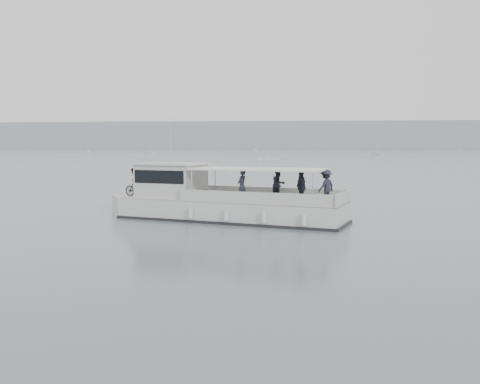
# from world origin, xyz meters

# --- Properties ---
(ground) EXTENTS (1400.00, 1400.00, 0.00)m
(ground) POSITION_xyz_m (0.00, 0.00, 0.00)
(ground) COLOR slate
(ground) RESTS_ON ground
(headland) EXTENTS (1400.00, 90.00, 28.00)m
(headland) POSITION_xyz_m (0.00, 560.00, 14.00)
(headland) COLOR #939EA8
(headland) RESTS_ON ground
(tour_boat) EXTENTS (14.39, 7.10, 6.08)m
(tour_boat) POSITION_xyz_m (2.82, -1.61, 1.00)
(tour_boat) COLOR silver
(tour_boat) RESTS_ON ground
(moored_fleet) EXTENTS (438.74, 309.39, 10.74)m
(moored_fleet) POSITION_xyz_m (-23.89, 222.79, 0.36)
(moored_fleet) COLOR silver
(moored_fleet) RESTS_ON ground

